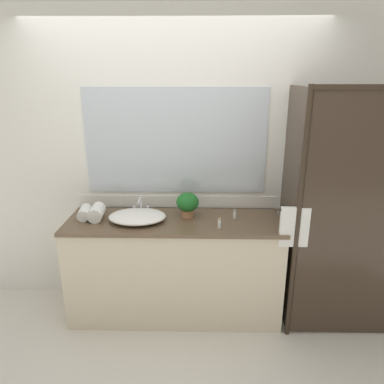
{
  "coord_description": "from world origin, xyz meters",
  "views": [
    {
      "loc": [
        0.21,
        -2.76,
        2.05
      ],
      "look_at": [
        0.15,
        0.0,
        1.15
      ],
      "focal_mm": 33.48,
      "sensor_mm": 36.0,
      "label": 1
    }
  ],
  "objects_px": {
    "faucet": "(141,207)",
    "potted_plant": "(188,203)",
    "sink_basin": "(137,216)",
    "amenity_bottle_shampoo": "(235,214)",
    "rolled_towel_middle": "(97,212)",
    "rolled_towel_near_edge": "(85,213)",
    "amenity_bottle_lotion": "(219,223)"
  },
  "relations": [
    {
      "from": "faucet",
      "to": "potted_plant",
      "type": "bearing_deg",
      "value": -12.38
    },
    {
      "from": "sink_basin",
      "to": "amenity_bottle_shampoo",
      "type": "bearing_deg",
      "value": 4.89
    },
    {
      "from": "sink_basin",
      "to": "rolled_towel_middle",
      "type": "height_order",
      "value": "rolled_towel_middle"
    },
    {
      "from": "rolled_towel_near_edge",
      "to": "rolled_towel_middle",
      "type": "relative_size",
      "value": 0.93
    },
    {
      "from": "sink_basin",
      "to": "amenity_bottle_lotion",
      "type": "bearing_deg",
      "value": -11.52
    },
    {
      "from": "potted_plant",
      "to": "amenity_bottle_shampoo",
      "type": "relative_size",
      "value": 2.82
    },
    {
      "from": "faucet",
      "to": "rolled_towel_middle",
      "type": "relative_size",
      "value": 0.8
    },
    {
      "from": "amenity_bottle_lotion",
      "to": "rolled_towel_middle",
      "type": "bearing_deg",
      "value": 170.8
    },
    {
      "from": "rolled_towel_middle",
      "to": "potted_plant",
      "type": "bearing_deg",
      "value": 4.84
    },
    {
      "from": "amenity_bottle_shampoo",
      "to": "rolled_towel_middle",
      "type": "height_order",
      "value": "rolled_towel_middle"
    },
    {
      "from": "amenity_bottle_lotion",
      "to": "amenity_bottle_shampoo",
      "type": "relative_size",
      "value": 1.11
    },
    {
      "from": "potted_plant",
      "to": "rolled_towel_middle",
      "type": "distance_m",
      "value": 0.77
    },
    {
      "from": "rolled_towel_near_edge",
      "to": "rolled_towel_middle",
      "type": "xyz_separation_m",
      "value": [
        0.11,
        -0.02,
        0.01
      ]
    },
    {
      "from": "faucet",
      "to": "amenity_bottle_shampoo",
      "type": "relative_size",
      "value": 2.23
    },
    {
      "from": "faucet",
      "to": "rolled_towel_near_edge",
      "type": "xyz_separation_m",
      "value": [
        -0.46,
        -0.14,
        -0.0
      ]
    },
    {
      "from": "amenity_bottle_lotion",
      "to": "amenity_bottle_shampoo",
      "type": "xyz_separation_m",
      "value": [
        0.14,
        0.21,
        -0.0
      ]
    },
    {
      "from": "sink_basin",
      "to": "rolled_towel_middle",
      "type": "xyz_separation_m",
      "value": [
        -0.35,
        0.03,
        0.02
      ]
    },
    {
      "from": "faucet",
      "to": "amenity_bottle_lotion",
      "type": "xyz_separation_m",
      "value": [
        0.67,
        -0.32,
        -0.01
      ]
    },
    {
      "from": "sink_basin",
      "to": "amenity_bottle_lotion",
      "type": "height_order",
      "value": "amenity_bottle_lotion"
    },
    {
      "from": "amenity_bottle_lotion",
      "to": "rolled_towel_middle",
      "type": "xyz_separation_m",
      "value": [
        -1.02,
        0.17,
        0.02
      ]
    },
    {
      "from": "faucet",
      "to": "potted_plant",
      "type": "height_order",
      "value": "potted_plant"
    },
    {
      "from": "potted_plant",
      "to": "amenity_bottle_shampoo",
      "type": "xyz_separation_m",
      "value": [
        0.4,
        -0.02,
        -0.09
      ]
    },
    {
      "from": "sink_basin",
      "to": "amenity_bottle_shampoo",
      "type": "xyz_separation_m",
      "value": [
        0.81,
        0.07,
        -0.0
      ]
    },
    {
      "from": "sink_basin",
      "to": "rolled_towel_near_edge",
      "type": "bearing_deg",
      "value": 174.0
    },
    {
      "from": "amenity_bottle_lotion",
      "to": "potted_plant",
      "type": "bearing_deg",
      "value": 138.52
    },
    {
      "from": "faucet",
      "to": "amenity_bottle_shampoo",
      "type": "distance_m",
      "value": 0.82
    },
    {
      "from": "faucet",
      "to": "rolled_towel_near_edge",
      "type": "bearing_deg",
      "value": -163.46
    },
    {
      "from": "faucet",
      "to": "rolled_towel_near_edge",
      "type": "height_order",
      "value": "faucet"
    },
    {
      "from": "potted_plant",
      "to": "rolled_towel_middle",
      "type": "xyz_separation_m",
      "value": [
        -0.76,
        -0.06,
        -0.06
      ]
    },
    {
      "from": "sink_basin",
      "to": "rolled_towel_middle",
      "type": "bearing_deg",
      "value": 175.41
    },
    {
      "from": "amenity_bottle_shampoo",
      "to": "rolled_towel_middle",
      "type": "distance_m",
      "value": 1.16
    },
    {
      "from": "amenity_bottle_shampoo",
      "to": "rolled_towel_middle",
      "type": "bearing_deg",
      "value": -177.93
    }
  ]
}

